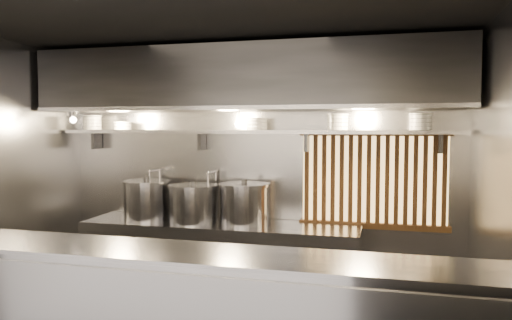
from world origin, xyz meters
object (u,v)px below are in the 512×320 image
at_px(stock_pot_mid, 244,203).
at_px(stock_pot_right, 193,203).
at_px(pendant_bulb, 239,124).
at_px(heat_lamp, 72,115).
at_px(stock_pot_left, 147,200).

height_order(stock_pot_mid, stock_pot_right, stock_pot_mid).
distance_m(pendant_bulb, stock_pot_right, 0.99).
relative_size(heat_lamp, stock_pot_mid, 0.52).
distance_m(pendant_bulb, stock_pot_mid, 0.85).
bearing_deg(stock_pot_right, heat_lamp, -169.45).
xyz_separation_m(stock_pot_mid, stock_pot_right, (-0.56, -0.06, -0.01)).
relative_size(heat_lamp, stock_pot_left, 0.48).
distance_m(heat_lamp, stock_pot_left, 1.24).
height_order(stock_pot_left, stock_pot_right, stock_pot_left).
bearing_deg(stock_pot_right, stock_pot_mid, 6.40).
bearing_deg(stock_pot_left, heat_lamp, -158.51).
bearing_deg(stock_pot_right, pendant_bulb, 12.23).
bearing_deg(stock_pot_mid, pendant_bulb, 148.23).
xyz_separation_m(pendant_bulb, stock_pot_mid, (0.07, -0.04, -0.84)).
bearing_deg(heat_lamp, pendant_bulb, 11.00).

